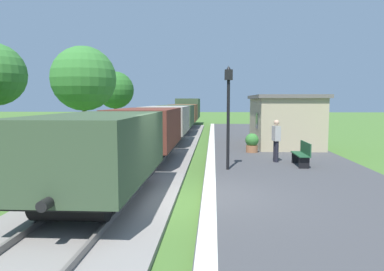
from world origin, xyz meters
TOP-DOWN VIEW (x-y plane):
  - ground_plane at (0.00, 0.00)m, footprint 160.00×160.00m
  - platform_slab at (3.20, 0.00)m, footprint 6.00×60.00m
  - platform_edge_stripe at (0.40, 0.00)m, footprint 0.36×60.00m
  - track_ballast at (-2.40, 0.00)m, footprint 3.80×60.00m
  - rail_near at (-1.68, 0.00)m, footprint 0.07×60.00m
  - rail_far at (-3.12, 0.00)m, footprint 0.07×60.00m
  - freight_train at (-2.40, 16.80)m, footprint 2.50×39.20m
  - station_hut at (4.40, 11.05)m, footprint 3.50×5.80m
  - bench_near_hut at (3.89, 4.57)m, footprint 0.42×1.50m
  - bench_down_platform at (3.89, 15.95)m, footprint 0.42×1.50m
  - person_waiting at (3.03, 5.40)m, footprint 0.32×0.42m
  - potted_planter at (2.35, 8.13)m, footprint 0.64×0.64m
  - lamp_post_near at (1.03, 3.64)m, footprint 0.28×0.28m
  - tree_field_left at (-8.06, 14.36)m, footprint 4.25×4.25m
  - tree_field_distant at (-8.34, 23.09)m, footprint 3.34×3.34m

SIDE VIEW (x-z plane):
  - ground_plane at x=0.00m, z-range 0.00..0.00m
  - track_ballast at x=-2.40m, z-range 0.00..0.12m
  - platform_slab at x=3.20m, z-range 0.00..0.25m
  - rail_near at x=-1.68m, z-range 0.12..0.26m
  - rail_far at x=-3.12m, z-range 0.12..0.26m
  - platform_edge_stripe at x=0.40m, z-range 0.25..0.26m
  - bench_near_hut at x=3.89m, z-range 0.27..1.18m
  - bench_down_platform at x=3.89m, z-range 0.27..1.18m
  - potted_planter at x=2.35m, z-range 0.26..1.18m
  - person_waiting at x=3.03m, z-range 0.33..2.04m
  - freight_train at x=-2.40m, z-range 0.09..2.81m
  - station_hut at x=4.40m, z-range 0.26..3.04m
  - lamp_post_near at x=1.03m, z-range 0.95..4.65m
  - tree_field_distant at x=-8.34m, z-range 1.00..6.35m
  - tree_field_left at x=-8.06m, z-range 1.02..7.32m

